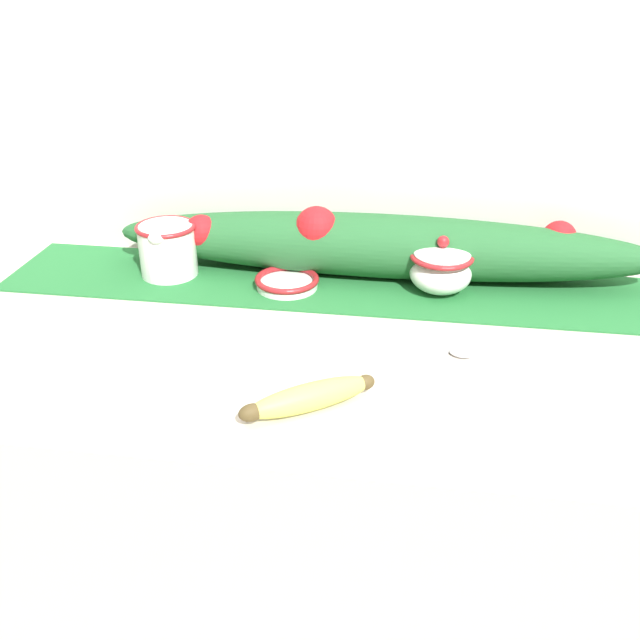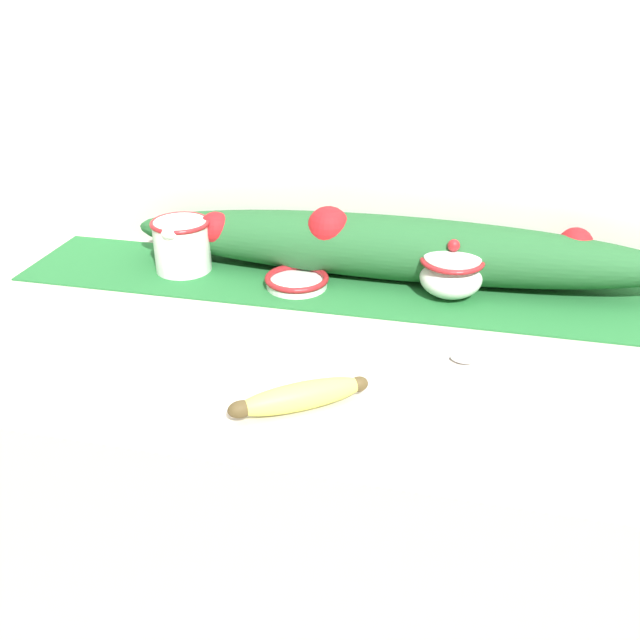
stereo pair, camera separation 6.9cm
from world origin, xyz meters
name	(u,v)px [view 1 (the left image)]	position (x,y,z in m)	size (l,w,h in m)	color
countertop	(360,560)	(0.00, 0.00, 0.44)	(1.39, 0.60, 0.88)	beige
back_wall	(392,76)	(0.00, 0.32, 1.20)	(2.19, 0.04, 2.40)	silver
table_runner	(378,288)	(0.00, 0.19, 0.88)	(1.28, 0.21, 0.00)	#236B33
cream_pitcher	(168,247)	(-0.37, 0.19, 0.93)	(0.10, 0.12, 0.09)	white
sugar_bowl	(441,268)	(0.10, 0.19, 0.92)	(0.10, 0.10, 0.10)	white
small_dish	(287,282)	(-0.15, 0.16, 0.89)	(0.11, 0.11, 0.02)	white
banana	(309,397)	(-0.06, -0.18, 0.89)	(0.16, 0.12, 0.04)	#CCD156
spoon	(449,351)	(0.12, -0.01, 0.88)	(0.18, 0.06, 0.01)	silver
poinsettia_garland	(380,245)	(0.00, 0.24, 0.94)	(0.94, 0.12, 0.12)	#235B2D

